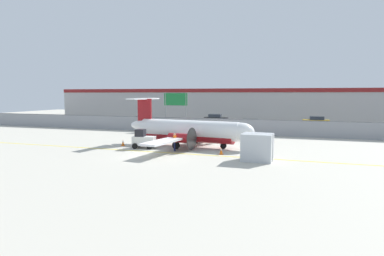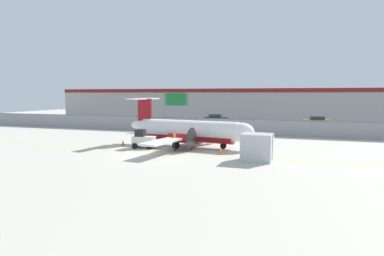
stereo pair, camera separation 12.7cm
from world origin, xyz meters
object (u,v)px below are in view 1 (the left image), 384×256
parked_car_1 (216,119)px  highway_sign (176,102)px  traffic_cone_near_left (221,151)px  baggage_tug (143,140)px  traffic_cone_near_right (123,143)px  parked_car_3 (316,121)px  ground_crew_worker (175,141)px  parked_car_0 (143,121)px  parked_car_2 (250,124)px  cargo_container (257,147)px  commuter_airplane (191,131)px

parked_car_1 → highway_sign: size_ratio=0.78×
traffic_cone_near_left → baggage_tug: bearing=173.6°
traffic_cone_near_right → parked_car_3: bearing=56.3°
baggage_tug → traffic_cone_near_left: size_ratio=3.87×
ground_crew_worker → parked_car_0: bearing=100.2°
parked_car_1 → parked_car_3: (17.20, -0.36, 0.00)m
ground_crew_worker → parked_car_2: (3.58, 20.64, -0.06)m
baggage_tug → ground_crew_worker: bearing=-17.6°
cargo_container → parked_car_1: 34.92m
traffic_cone_near_left → traffic_cone_near_right: 11.04m
traffic_cone_near_right → ground_crew_worker: bearing=-10.9°
cargo_container → traffic_cone_near_left: (-3.46, 1.82, -0.79)m
ground_crew_worker → cargo_container: (8.10, -2.21, 0.15)m
parked_car_0 → parked_car_2: size_ratio=1.01×
parked_car_0 → parked_car_1: size_ratio=1.02×
ground_crew_worker → traffic_cone_near_left: ground_crew_worker is taller
baggage_tug → cargo_container: 11.96m
baggage_tug → parked_car_2: size_ratio=0.58×
baggage_tug → parked_car_0: bearing=108.0°
cargo_container → ground_crew_worker: bearing=165.5°
highway_sign → baggage_tug: bearing=-79.4°
parked_car_1 → ground_crew_worker: bearing=-84.9°
commuter_airplane → parked_car_3: bearing=72.0°
traffic_cone_near_right → parked_car_0: (-7.93, 19.96, 0.58)m
traffic_cone_near_left → parked_car_2: size_ratio=0.15×
baggage_tug → parked_car_1: (-0.71, 29.93, 0.04)m
parked_car_1 → parked_car_3: size_ratio=1.00×
parked_car_1 → parked_car_2: same height
cargo_container → parked_car_2: (-4.52, 22.85, -0.21)m
parked_car_2 → parked_car_1: bearing=-55.2°
parked_car_0 → highway_sign: bearing=-24.2°
parked_car_0 → parked_car_3: size_ratio=1.02×
parked_car_2 → highway_sign: highway_sign is taller
cargo_container → highway_sign: highway_sign is taller
cargo_container → traffic_cone_near_right: (-14.38, 3.42, -0.79)m
commuter_airplane → parked_car_3: commuter_airplane is taller
baggage_tug → parked_car_2: bearing=61.2°
commuter_airplane → traffic_cone_near_left: size_ratio=25.12×
cargo_container → parked_car_2: size_ratio=0.57×
commuter_airplane → highway_sign: highway_sign is taller
baggage_tug → parked_car_0: baggage_tug is taller
parked_car_2 → traffic_cone_near_right: bearing=59.3°
ground_crew_worker → parked_car_3: size_ratio=0.40×
cargo_container → traffic_cone_near_left: 3.99m
parked_car_0 → parked_car_3: same height
commuter_airplane → cargo_container: size_ratio=6.59×
parked_car_3 → highway_sign: bearing=31.8°
parked_car_3 → commuter_airplane: bearing=62.5°
ground_crew_worker → parked_car_1: bearing=74.3°
commuter_airplane → ground_crew_worker: bearing=-93.4°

